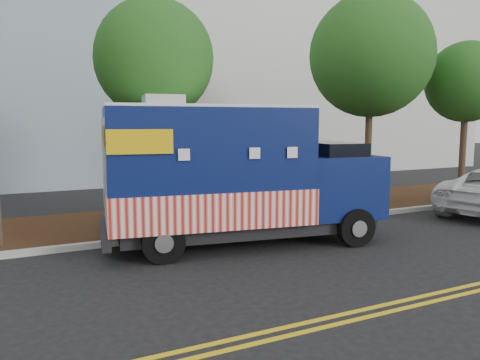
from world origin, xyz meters
name	(u,v)px	position (x,y,z in m)	size (l,w,h in m)	color
ground	(216,249)	(0.00, 0.00, 0.00)	(120.00, 120.00, 0.00)	black
curb	(195,234)	(0.00, 1.40, 0.07)	(120.00, 0.18, 0.15)	#9E9E99
mulch_strip	(170,219)	(0.00, 3.50, 0.07)	(120.00, 4.00, 0.15)	#331F0E
centerline_near	(330,317)	(0.00, -4.45, 0.01)	(120.00, 0.10, 0.01)	gold
centerline_far	(340,323)	(0.00, -4.70, 0.01)	(120.00, 0.10, 0.01)	gold
tree_b	(154,59)	(-0.55, 2.96, 4.77)	(3.33, 3.33, 6.45)	#38281C
tree_c	(371,56)	(7.96, 3.73, 5.50)	(4.58, 4.58, 7.80)	#38281C
tree_d	(467,82)	(12.00, 2.74, 4.60)	(3.17, 3.17, 6.20)	#38281C
food_truck	(230,178)	(0.54, 0.31, 1.65)	(7.23, 3.60, 3.65)	black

